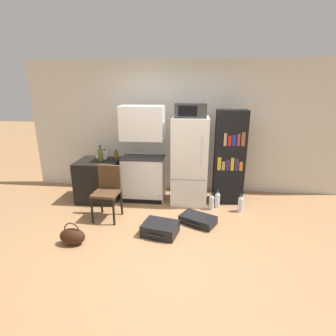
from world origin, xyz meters
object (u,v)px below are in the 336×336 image
(suitcase_large_flat, at_px, (160,229))
(bowl, at_px, (99,157))
(water_bottle_middle, at_px, (212,203))
(suitcase_small_flat, at_px, (198,220))
(bottle_olive_oil, at_px, (100,155))
(microwave, at_px, (191,110))
(chair, at_px, (108,187))
(refrigerator, at_px, (190,161))
(side_table, at_px, (99,180))
(water_bottle_back, at_px, (217,200))
(bottle_amber_beer, at_px, (116,155))
(handbag, at_px, (72,236))
(bottle_milk_white, at_px, (105,155))
(bookshelf, at_px, (229,157))
(kitchen_hutch, at_px, (143,158))
(water_bottle_front, at_px, (240,204))

(suitcase_large_flat, bearing_deg, bowl, 148.39)
(water_bottle_middle, bearing_deg, suitcase_large_flat, -131.13)
(suitcase_large_flat, relative_size, suitcase_small_flat, 0.90)
(water_bottle_middle, bearing_deg, bottle_olive_oil, 173.97)
(microwave, distance_m, chair, 1.92)
(refrigerator, distance_m, water_bottle_middle, 0.84)
(side_table, bearing_deg, water_bottle_back, -3.31)
(side_table, relative_size, bowl, 5.87)
(refrigerator, xyz_separation_m, bottle_amber_beer, (-1.41, 0.09, 0.05))
(bottle_olive_oil, height_order, water_bottle_back, bottle_olive_oil)
(handbag, bearing_deg, bottle_olive_oil, 93.50)
(suitcase_large_flat, bearing_deg, bottle_milk_white, 146.51)
(refrigerator, relative_size, bookshelf, 0.93)
(water_bottle_back, bearing_deg, refrigerator, 160.66)
(side_table, distance_m, microwave, 2.18)
(kitchen_hutch, bearing_deg, side_table, -173.01)
(bottle_amber_beer, bearing_deg, side_table, -156.44)
(bowl, bearing_deg, bottle_amber_beer, -4.33)
(kitchen_hutch, relative_size, bottle_milk_white, 9.60)
(kitchen_hutch, distance_m, bottle_amber_beer, 0.54)
(side_table, bearing_deg, suitcase_large_flat, -40.66)
(kitchen_hutch, height_order, suitcase_large_flat, kitchen_hutch)
(suitcase_small_flat, height_order, water_bottle_middle, water_bottle_middle)
(bottle_amber_beer, distance_m, suitcase_small_flat, 1.99)
(handbag, bearing_deg, refrigerator, 45.80)
(refrigerator, height_order, water_bottle_middle, refrigerator)
(bottle_olive_oil, distance_m, handbag, 1.72)
(refrigerator, bearing_deg, chair, -150.37)
(bookshelf, bearing_deg, microwave, -170.76)
(handbag, bearing_deg, bowl, 96.54)
(water_bottle_middle, height_order, water_bottle_back, water_bottle_back)
(bottle_olive_oil, bearing_deg, bottle_amber_beer, 33.32)
(bookshelf, height_order, water_bottle_front, bookshelf)
(suitcase_small_flat, distance_m, handbag, 1.90)
(kitchen_hutch, height_order, water_bottle_back, kitchen_hutch)
(refrigerator, xyz_separation_m, handbag, (-1.56, -1.60, -0.68))
(chair, distance_m, suitcase_large_flat, 1.13)
(bottle_olive_oil, bearing_deg, bookshelf, 4.64)
(side_table, relative_size, microwave, 1.44)
(chair, bearing_deg, suitcase_small_flat, 0.51)
(bowl, relative_size, suitcase_small_flat, 0.21)
(chair, distance_m, suitcase_small_flat, 1.56)
(refrigerator, height_order, suitcase_small_flat, refrigerator)
(suitcase_small_flat, bearing_deg, water_bottle_back, 89.12)
(bottle_milk_white, distance_m, bottle_amber_beer, 0.22)
(suitcase_large_flat, height_order, water_bottle_back, water_bottle_back)
(suitcase_large_flat, bearing_deg, bottle_olive_oil, 150.53)
(refrigerator, xyz_separation_m, water_bottle_front, (0.92, -0.33, -0.66))
(bottle_olive_oil, xyz_separation_m, chair, (0.34, -0.67, -0.37))
(bookshelf, distance_m, suitcase_small_flat, 1.35)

